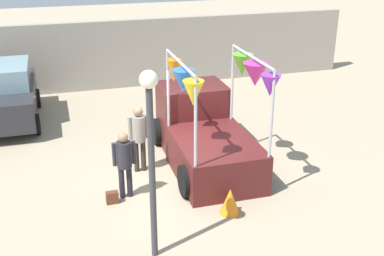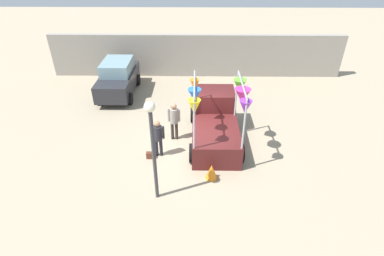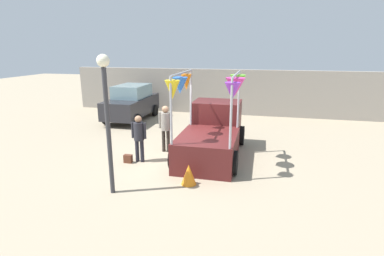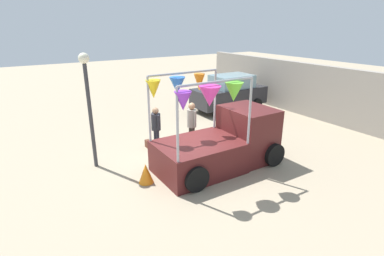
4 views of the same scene
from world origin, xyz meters
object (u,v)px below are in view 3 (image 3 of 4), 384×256
object	(u,v)px
parked_car	(132,103)
handbag	(128,159)
vendor_truck	(213,131)
person_customer	(139,134)
person_vendor	(166,124)
folded_kite_bundle_tangerine	(189,174)
street_lamp	(106,105)

from	to	relation	value
parked_car	handbag	distance (m)	6.45
vendor_truck	parked_car	distance (m)	6.73
handbag	person_customer	bearing A→B (deg)	29.74
parked_car	person_vendor	distance (m)	5.65
parked_car	handbag	world-z (taller)	parked_car
person_customer	person_vendor	xyz separation A→B (m)	(0.56, 1.19, 0.09)
parked_car	folded_kite_bundle_tangerine	distance (m)	8.60
vendor_truck	folded_kite_bundle_tangerine	bearing A→B (deg)	-94.99
person_vendor	handbag	world-z (taller)	person_vendor
parked_car	person_vendor	world-z (taller)	parked_car
street_lamp	handbag	bearing A→B (deg)	104.15
vendor_truck	person_customer	size ratio (longest dim) A/B	2.53
vendor_truck	folded_kite_bundle_tangerine	world-z (taller)	vendor_truck
person_customer	parked_car	bearing A→B (deg)	116.53
street_lamp	person_customer	bearing A→B (deg)	94.48
person_customer	handbag	xyz separation A→B (m)	(-0.35, -0.20, -0.83)
vendor_truck	parked_car	xyz separation A→B (m)	(-5.14, 4.34, 0.06)
handbag	folded_kite_bundle_tangerine	world-z (taller)	folded_kite_bundle_tangerine
vendor_truck	handbag	xyz separation A→B (m)	(-2.65, -1.56, -0.75)
handbag	folded_kite_bundle_tangerine	size ratio (longest dim) A/B	0.47
parked_car	person_vendor	xyz separation A→B (m)	(3.40, -4.51, 0.12)
person_customer	street_lamp	distance (m)	2.72
person_customer	street_lamp	bearing A→B (deg)	-85.52
person_vendor	street_lamp	size ratio (longest dim) A/B	0.48
handbag	folded_kite_bundle_tangerine	xyz separation A→B (m)	(2.42, -1.14, 0.16)
person_customer	handbag	bearing A→B (deg)	-150.26
person_customer	folded_kite_bundle_tangerine	bearing A→B (deg)	-33.01
vendor_truck	person_customer	distance (m)	2.67
folded_kite_bundle_tangerine	person_vendor	bearing A→B (deg)	120.84
person_customer	handbag	size ratio (longest dim) A/B	5.79
handbag	street_lamp	xyz separation A→B (m)	(0.53, -2.10, 2.27)
parked_car	handbag	size ratio (longest dim) A/B	14.29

